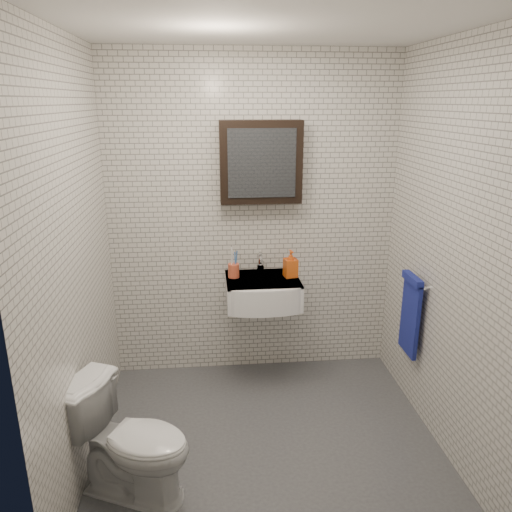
# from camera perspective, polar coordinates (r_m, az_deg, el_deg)

# --- Properties ---
(ground) EXTENTS (2.20, 2.00, 0.01)m
(ground) POSITION_cam_1_polar(r_m,az_deg,el_deg) (3.48, 1.33, -20.31)
(ground) COLOR #45474C
(ground) RESTS_ON ground
(room_shell) EXTENTS (2.22, 2.02, 2.51)m
(room_shell) POSITION_cam_1_polar(r_m,az_deg,el_deg) (2.84, 1.54, 3.77)
(room_shell) COLOR silver
(room_shell) RESTS_ON ground
(washbasin) EXTENTS (0.55, 0.50, 0.20)m
(washbasin) POSITION_cam_1_polar(r_m,az_deg,el_deg) (3.75, 0.83, -4.15)
(washbasin) COLOR white
(washbasin) RESTS_ON room_shell
(faucet) EXTENTS (0.06, 0.20, 0.15)m
(faucet) POSITION_cam_1_polar(r_m,az_deg,el_deg) (3.88, 0.52, -0.88)
(faucet) COLOR silver
(faucet) RESTS_ON washbasin
(mirror_cabinet) EXTENTS (0.60, 0.15, 0.60)m
(mirror_cabinet) POSITION_cam_1_polar(r_m,az_deg,el_deg) (3.71, 0.56, 10.67)
(mirror_cabinet) COLOR black
(mirror_cabinet) RESTS_ON room_shell
(towel_rail) EXTENTS (0.09, 0.30, 0.58)m
(towel_rail) POSITION_cam_1_polar(r_m,az_deg,el_deg) (3.66, 17.26, -6.07)
(towel_rail) COLOR silver
(towel_rail) RESTS_ON room_shell
(toothbrush_cup) EXTENTS (0.10, 0.10, 0.23)m
(toothbrush_cup) POSITION_cam_1_polar(r_m,az_deg,el_deg) (3.77, -2.57, -1.59)
(toothbrush_cup) COLOR #CE5233
(toothbrush_cup) RESTS_ON washbasin
(soap_bottle) EXTENTS (0.11, 0.11, 0.21)m
(soap_bottle) POSITION_cam_1_polar(r_m,az_deg,el_deg) (3.77, 3.98, -0.87)
(soap_bottle) COLOR orange
(soap_bottle) RESTS_ON washbasin
(toilet) EXTENTS (0.78, 0.63, 0.69)m
(toilet) POSITION_cam_1_polar(r_m,az_deg,el_deg) (3.00, -14.03, -19.80)
(toilet) COLOR white
(toilet) RESTS_ON ground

